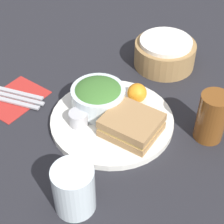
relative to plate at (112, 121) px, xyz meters
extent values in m
plane|color=#232328|center=(0.00, 0.00, -0.01)|extent=(4.00, 4.00, 0.00)
cylinder|color=white|center=(0.00, 0.00, 0.00)|extent=(0.30, 0.30, 0.02)
cube|color=#A37A4C|center=(0.06, -0.01, 0.02)|extent=(0.13, 0.12, 0.02)
cube|color=#E5C666|center=(0.06, -0.01, 0.03)|extent=(0.12, 0.11, 0.01)
cube|color=#A37A4C|center=(0.06, -0.01, 0.04)|extent=(0.13, 0.12, 0.02)
cylinder|color=silver|center=(-0.05, 0.01, 0.04)|extent=(0.13, 0.13, 0.05)
ellipsoid|color=#3D702D|center=(-0.05, 0.01, 0.05)|extent=(0.12, 0.12, 0.04)
cylinder|color=#B7B7BC|center=(-0.05, -0.06, 0.03)|extent=(0.05, 0.05, 0.04)
sphere|color=orange|center=(0.01, 0.09, 0.03)|extent=(0.05, 0.05, 0.05)
cylinder|color=brown|center=(0.21, 0.10, 0.05)|extent=(0.07, 0.07, 0.12)
cylinder|color=#997547|center=(-0.02, 0.29, 0.03)|extent=(0.17, 0.17, 0.07)
cylinder|color=white|center=(-0.02, 0.29, 0.07)|extent=(0.15, 0.15, 0.01)
cube|color=#B22823|center=(-0.26, -0.08, -0.01)|extent=(0.12, 0.15, 0.00)
cube|color=#B2B2B7|center=(-0.25, -0.10, 0.00)|extent=(0.16, 0.06, 0.01)
cube|color=#B2B2B7|center=(-0.26, -0.08, 0.00)|extent=(0.16, 0.06, 0.01)
cube|color=#B2B2B7|center=(-0.26, -0.06, 0.00)|extent=(0.14, 0.05, 0.01)
cylinder|color=silver|center=(0.08, -0.23, 0.04)|extent=(0.08, 0.08, 0.11)
camera|label=1|loc=(0.39, -0.53, 0.63)|focal=60.00mm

